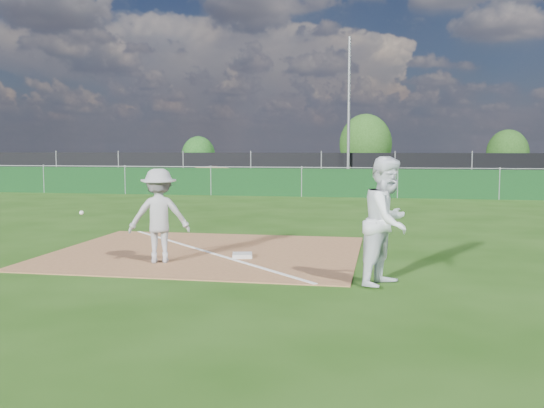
{
  "coord_description": "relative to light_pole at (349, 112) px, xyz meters",
  "views": [
    {
      "loc": [
        3.48,
        -10.49,
        2.09
      ],
      "look_at": [
        1.33,
        1.0,
        1.0
      ],
      "focal_mm": 40.0,
      "sensor_mm": 36.0,
      "label": 1
    }
  ],
  "objects": [
    {
      "name": "light_pole",
      "position": [
        0.0,
        0.0,
        0.0
      ],
      "size": [
        0.16,
        0.16,
        8.0
      ],
      "primitive_type": "cylinder",
      "color": "slate",
      "rests_on": "ground"
    },
    {
      "name": "black_fence",
      "position": [
        -1.5,
        0.3,
        -3.1
      ],
      "size": [
        46.0,
        0.04,
        1.8
      ],
      "primitive_type": "cube",
      "color": "black",
      "rests_on": "ground"
    },
    {
      "name": "dirt_mound",
      "position": [
        -6.5,
        -4.2,
        -3.42
      ],
      "size": [
        3.38,
        2.6,
        1.17
      ],
      "primitive_type": "ellipsoid",
      "color": "#956E48",
      "rests_on": "ground"
    },
    {
      "name": "foul_line",
      "position": [
        -1.5,
        -21.7,
        -3.98
      ],
      "size": [
        5.01,
        5.01,
        0.01
      ],
      "primitive_type": "cube",
      "rotation": [
        0.0,
        0.0,
        0.79
      ],
      "color": "white",
      "rests_on": "infield_dirt"
    },
    {
      "name": "parking_lot",
      "position": [
        -1.5,
        5.3,
        -4.0
      ],
      "size": [
        46.0,
        9.0,
        0.01
      ],
      "primitive_type": "cube",
      "color": "black",
      "rests_on": "ground"
    },
    {
      "name": "ground",
      "position": [
        -1.5,
        -12.7,
        -4.0
      ],
      "size": [
        90.0,
        90.0,
        0.0
      ],
      "primitive_type": "plane",
      "color": "#1E450E",
      "rests_on": "ground"
    },
    {
      "name": "tree_mid",
      "position": [
        0.53,
        12.14,
        -1.66
      ],
      "size": [
        3.84,
        3.84,
        4.55
      ],
      "color": "#382316",
      "rests_on": "ground"
    },
    {
      "name": "play_at_first",
      "position": [
        -2.01,
        -22.91,
        -3.13
      ],
      "size": [
        2.19,
        0.97,
        1.7
      ],
      "color": "#AFAEB1",
      "rests_on": "infield_dirt"
    },
    {
      "name": "runner",
      "position": [
        2.03,
        -23.93,
        -3.02
      ],
      "size": [
        1.09,
        1.18,
        1.96
      ],
      "primitive_type": "imported",
      "rotation": [
        0.0,
        0.0,
        1.11
      ],
      "color": "white",
      "rests_on": "ground"
    },
    {
      "name": "first_base",
      "position": [
        -0.65,
        -22.17,
        -3.94
      ],
      "size": [
        0.44,
        0.44,
        0.08
      ],
      "primitive_type": "cube",
      "rotation": [
        0.0,
        0.0,
        0.23
      ],
      "color": "silver",
      "rests_on": "infield_dirt"
    },
    {
      "name": "green_fence",
      "position": [
        -1.5,
        -7.7,
        -3.4
      ],
      "size": [
        44.0,
        0.05,
        1.2
      ],
      "primitive_type": "cube",
      "color": "black",
      "rests_on": "ground"
    },
    {
      "name": "tree_right",
      "position": [
        10.17,
        10.42,
        -2.3
      ],
      "size": [
        2.79,
        2.79,
        3.31
      ],
      "color": "#382316",
      "rests_on": "ground"
    },
    {
      "name": "infield_dirt",
      "position": [
        -1.5,
        -21.7,
        -3.99
      ],
      "size": [
        6.0,
        5.0,
        0.02
      ],
      "primitive_type": "cube",
      "color": "#915E3A",
      "rests_on": "ground"
    },
    {
      "name": "tree_left",
      "position": [
        -11.43,
        9.33,
        -2.51
      ],
      "size": [
        2.45,
        2.45,
        2.9
      ],
      "color": "#382316",
      "rests_on": "ground"
    },
    {
      "name": "car_left",
      "position": [
        -7.96,
        4.37,
        -3.21
      ],
      "size": [
        4.78,
        2.45,
        1.56
      ],
      "primitive_type": "imported",
      "rotation": [
        0.0,
        0.0,
        1.43
      ],
      "color": "#AEB0B6",
      "rests_on": "parking_lot"
    },
    {
      "name": "car_mid",
      "position": [
        -2.36,
        5.15,
        -3.29
      ],
      "size": [
        4.4,
        1.88,
        1.41
      ],
      "primitive_type": "imported",
      "rotation": [
        0.0,
        0.0,
        1.66
      ],
      "color": "#111933",
      "rests_on": "parking_lot"
    },
    {
      "name": "car_right",
      "position": [
        2.08,
        5.64,
        -3.36
      ],
      "size": [
        4.51,
        2.24,
        1.26
      ],
      "primitive_type": "imported",
      "rotation": [
        0.0,
        0.0,
        1.46
      ],
      "color": "black",
      "rests_on": "parking_lot"
    }
  ]
}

